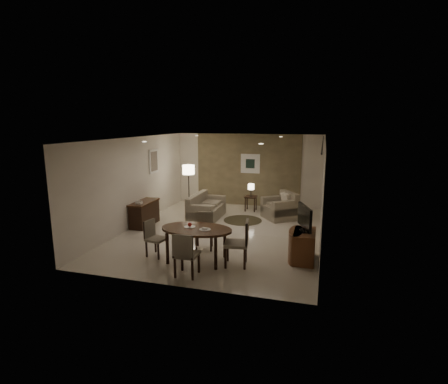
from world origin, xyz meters
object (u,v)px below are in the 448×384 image
(chair_left, at_px, (157,239))
(armchair, at_px, (280,206))
(chair_right, at_px, (236,243))
(sofa, at_px, (207,206))
(floor_lamp, at_px, (189,188))
(tv_cabinet, at_px, (304,246))
(chair_near, at_px, (187,254))
(dining_table, at_px, (197,245))
(chair_far, at_px, (204,231))
(console_desk, at_px, (144,213))
(side_table, at_px, (251,203))

(chair_left, height_order, armchair, armchair)
(chair_right, height_order, sofa, chair_right)
(armchair, distance_m, floor_lamp, 3.26)
(chair_right, height_order, floor_lamp, floor_lamp)
(tv_cabinet, xyz_separation_m, chair_near, (-2.30, -1.48, 0.13))
(dining_table, xyz_separation_m, armchair, (1.40, 4.09, 0.05))
(tv_cabinet, bearing_deg, chair_right, -154.45)
(chair_near, relative_size, chair_right, 0.91)
(chair_right, bearing_deg, armchair, 164.51)
(dining_table, height_order, chair_far, chair_far)
(console_desk, distance_m, tv_cabinet, 5.11)
(sofa, height_order, armchair, armchair)
(chair_near, height_order, chair_right, chair_right)
(console_desk, relative_size, side_table, 2.27)
(chair_near, bearing_deg, floor_lamp, -68.98)
(chair_far, xyz_separation_m, chair_right, (1.01, -0.78, 0.06))
(armchair, distance_m, side_table, 1.35)
(chair_right, bearing_deg, floor_lamp, -155.65)
(side_table, bearing_deg, tv_cabinet, -63.22)
(chair_far, bearing_deg, tv_cabinet, -15.94)
(chair_right, distance_m, side_table, 4.89)
(chair_left, distance_m, chair_right, 1.95)
(dining_table, bearing_deg, chair_near, -84.34)
(chair_far, bearing_deg, side_table, 70.98)
(chair_far, bearing_deg, sofa, 93.39)
(console_desk, height_order, side_table, console_desk)
(floor_lamp, bearing_deg, chair_far, -62.93)
(tv_cabinet, xyz_separation_m, dining_table, (-2.38, -0.68, 0.04))
(chair_far, height_order, sofa, chair_far)
(chair_near, xyz_separation_m, floor_lamp, (-1.91, 4.98, 0.35))
(dining_table, bearing_deg, tv_cabinet, 15.93)
(dining_table, height_order, floor_lamp, floor_lamp)
(dining_table, xyz_separation_m, chair_near, (0.08, -0.80, 0.09))
(sofa, bearing_deg, side_table, -41.24)
(armchair, bearing_deg, dining_table, -55.92)
(console_desk, xyz_separation_m, floor_lamp, (0.68, 2.01, 0.45))
(chair_far, height_order, armchair, chair_far)
(chair_right, bearing_deg, side_table, 178.65)
(dining_table, bearing_deg, sofa, 104.92)
(chair_near, bearing_deg, chair_far, -84.05)
(console_desk, distance_m, dining_table, 3.33)
(dining_table, xyz_separation_m, floor_lamp, (-1.83, 4.19, 0.44))
(floor_lamp, bearing_deg, tv_cabinet, -39.82)
(chair_left, height_order, sofa, chair_left)
(tv_cabinet, distance_m, side_table, 4.65)
(chair_near, distance_m, side_table, 5.63)
(tv_cabinet, distance_m, sofa, 4.32)
(side_table, bearing_deg, console_desk, -136.50)
(dining_table, relative_size, armchair, 1.70)
(sofa, bearing_deg, armchair, -74.82)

